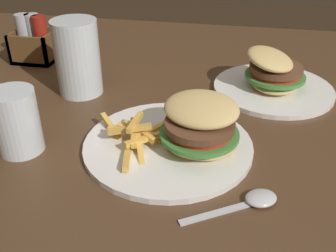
{
  "coord_description": "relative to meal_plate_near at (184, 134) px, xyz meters",
  "views": [
    {
      "loc": [
        0.05,
        -0.71,
        1.14
      ],
      "look_at": [
        -0.05,
        -0.17,
        0.81
      ],
      "focal_mm": 42.0,
      "sensor_mm": 36.0,
      "label": 1
    }
  ],
  "objects": [
    {
      "name": "meal_plate_far",
      "position": [
        0.15,
        0.26,
        0.0
      ],
      "size": [
        0.26,
        0.26,
        0.1
      ],
      "color": "white",
      "rests_on": "dining_table"
    },
    {
      "name": "condiment_caddy",
      "position": [
        -0.43,
        0.33,
        0.02
      ],
      "size": [
        0.1,
        0.09,
        0.12
      ],
      "color": "brown",
      "rests_on": "dining_table"
    },
    {
      "name": "spoon",
      "position": [
        0.12,
        -0.11,
        -0.02
      ],
      "size": [
        0.14,
        0.1,
        0.01
      ],
      "rotation": [
        0.0,
        0.0,
        0.55
      ],
      "color": "silver",
      "rests_on": "dining_table"
    },
    {
      "name": "beer_glass",
      "position": [
        -0.25,
        0.17,
        0.04
      ],
      "size": [
        0.09,
        0.09,
        0.16
      ],
      "color": "silver",
      "rests_on": "dining_table"
    },
    {
      "name": "meal_plate_near",
      "position": [
        0.0,
        0.0,
        0.0
      ],
      "size": [
        0.29,
        0.29,
        0.1
      ],
      "color": "white",
      "rests_on": "dining_table"
    },
    {
      "name": "dining_table",
      "position": [
        0.02,
        0.17,
        -0.12
      ],
      "size": [
        1.66,
        1.09,
        0.76
      ],
      "color": "#4C331E",
      "rests_on": "ground_plane"
    },
    {
      "name": "juice_glass",
      "position": [
        -0.27,
        -0.05,
        0.02
      ],
      "size": [
        0.07,
        0.07,
        0.2
      ],
      "color": "silver",
      "rests_on": "dining_table"
    }
  ]
}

